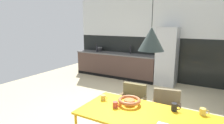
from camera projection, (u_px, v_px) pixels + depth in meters
name	position (u px, v px, depth m)	size (l,w,h in m)	color
ground_plane	(111.00, 118.00, 3.91)	(8.48, 8.48, 0.00)	#C2B38C
back_wall_splashback_dark	(157.00, 59.00, 6.48)	(6.29, 0.12, 1.49)	black
back_wall_panel_upper	(159.00, 15.00, 6.18)	(6.29, 0.12, 1.49)	silver
kitchen_counter	(115.00, 65.00, 6.94)	(3.11, 0.63, 0.88)	#4A352E
refrigerator_column	(167.00, 56.00, 5.94)	(0.62, 0.60, 1.84)	#ADAFB2
dining_table	(147.00, 118.00, 2.49)	(1.88, 0.89, 0.75)	#EDAB14
armchair_corner_seat	(166.00, 108.00, 3.22)	(0.56, 0.55, 0.81)	brown
armchair_facing_counter	(132.00, 100.00, 3.56)	(0.50, 0.48, 0.80)	brown
fruit_bowl	(129.00, 101.00, 2.79)	(0.35, 0.35, 0.09)	#B2662D
mug_white_ceramic	(203.00, 112.00, 2.48)	(0.12, 0.08, 0.09)	gold
mug_tall_blue	(174.00, 107.00, 2.60)	(0.13, 0.08, 0.11)	black
mug_glass_clear	(103.00, 98.00, 2.97)	(0.12, 0.08, 0.08)	gold
mug_wide_latte	(115.00, 105.00, 2.70)	(0.12, 0.08, 0.09)	#B23D33
cooking_pot	(99.00, 49.00, 7.31)	(0.23, 0.23, 0.18)	black
bottle_vinegar_dark	(130.00, 50.00, 6.71)	(0.06, 0.06, 0.31)	black
bottle_oil_tall	(97.00, 49.00, 7.05)	(0.06, 0.06, 0.31)	black
pendant_lamp_over_table_near	(151.00, 39.00, 2.31)	(0.32, 0.32, 1.32)	black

